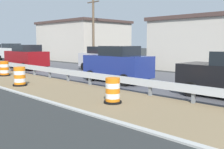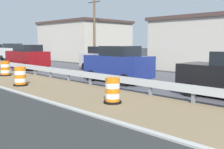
% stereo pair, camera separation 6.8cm
% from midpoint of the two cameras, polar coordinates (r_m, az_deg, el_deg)
% --- Properties ---
extents(traffic_barrel_close, '(0.68, 0.68, 0.97)m').
position_cam_midpoint_polar(traffic_barrel_close, '(9.99, -0.04, -3.76)').
color(traffic_barrel_close, orange).
rests_on(traffic_barrel_close, ground).
extents(traffic_barrel_mid, '(0.74, 0.74, 1.00)m').
position_cam_midpoint_polar(traffic_barrel_mid, '(14.87, -19.41, -0.57)').
color(traffic_barrel_mid, orange).
rests_on(traffic_barrel_mid, ground).
extents(traffic_barrel_far, '(0.73, 0.73, 1.01)m').
position_cam_midpoint_polar(traffic_barrel_far, '(19.64, -22.30, 1.05)').
color(traffic_barrel_far, orange).
rests_on(traffic_barrel_far, ground).
extents(car_lead_near_lane, '(2.20, 4.67, 2.10)m').
position_cam_midpoint_polar(car_lead_near_lane, '(24.23, -18.10, 3.65)').
color(car_lead_near_lane, maroon).
rests_on(car_lead_near_lane, ground).
extents(car_mid_far_lane, '(2.29, 4.85, 1.98)m').
position_cam_midpoint_polar(car_mid_far_lane, '(21.20, -1.58, 3.42)').
color(car_mid_far_lane, silver).
rests_on(car_mid_far_lane, ground).
extents(car_distant_b, '(2.10, 4.08, 2.09)m').
position_cam_midpoint_polar(car_distant_b, '(15.34, 1.12, 2.27)').
color(car_distant_b, navy).
rests_on(car_distant_b, ground).
extents(car_distant_c, '(2.05, 4.75, 2.17)m').
position_cam_midpoint_polar(car_distant_c, '(35.99, -20.81, 4.55)').
color(car_distant_c, silver).
rests_on(car_distant_c, ground).
extents(roadside_shop_far, '(8.24, 10.74, 5.01)m').
position_cam_midpoint_polar(roadside_shop_far, '(35.74, -6.39, 7.25)').
color(roadside_shop_far, beige).
rests_on(roadside_shop_far, ground).
extents(utility_pole_mid, '(0.24, 1.80, 7.07)m').
position_cam_midpoint_polar(utility_pole_mid, '(28.88, -4.11, 9.68)').
color(utility_pole_mid, brown).
rests_on(utility_pole_mid, ground).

